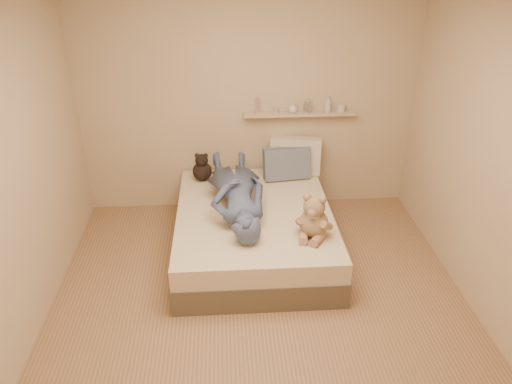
{
  "coord_description": "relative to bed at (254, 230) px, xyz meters",
  "views": [
    {
      "loc": [
        -0.26,
        -3.23,
        2.87
      ],
      "look_at": [
        0.0,
        0.65,
        0.8
      ],
      "focal_mm": 35.0,
      "sensor_mm": 36.0,
      "label": 1
    }
  ],
  "objects": [
    {
      "name": "wall_shelf",
      "position": [
        0.55,
        0.91,
        0.88
      ],
      "size": [
        1.2,
        0.12,
        0.03
      ],
      "primitive_type": "cube",
      "color": "tan",
      "rests_on": "wall_back"
    },
    {
      "name": "pillow_cream",
      "position": [
        0.51,
        0.83,
        0.43
      ],
      "size": [
        0.58,
        0.29,
        0.41
      ],
      "primitive_type": "cube",
      "rotation": [
        -0.08,
        0.0,
        -0.19
      ],
      "color": "beige",
      "rests_on": "bed"
    },
    {
      "name": "dark_plush",
      "position": [
        -0.51,
        0.69,
        0.36
      ],
      "size": [
        0.21,
        0.21,
        0.32
      ],
      "color": "black",
      "rests_on": "bed"
    },
    {
      "name": "person",
      "position": [
        -0.17,
        0.07,
        0.4
      ],
      "size": [
        0.68,
        1.53,
        0.35
      ],
      "primitive_type": "imported",
      "rotation": [
        0.0,
        0.0,
        3.23
      ],
      "color": "#46556F",
      "rests_on": "bed"
    },
    {
      "name": "game_console",
      "position": [
        -0.12,
        -0.57,
        0.37
      ],
      "size": [
        0.18,
        0.11,
        0.06
      ],
      "color": "#A9ABB0",
      "rests_on": "bed"
    },
    {
      "name": "teddy_bear",
      "position": [
        0.49,
        -0.49,
        0.4
      ],
      "size": [
        0.34,
        0.35,
        0.42
      ],
      "color": "#90764F",
      "rests_on": "bed"
    },
    {
      "name": "pillow_grey",
      "position": [
        0.4,
        0.69,
        0.4
      ],
      "size": [
        0.52,
        0.27,
        0.36
      ],
      "primitive_type": "cube",
      "rotation": [
        -0.21,
        0.0,
        0.12
      ],
      "color": "slate",
      "rests_on": "bed"
    },
    {
      "name": "shelf_bottles",
      "position": [
        0.64,
        0.91,
        0.96
      ],
      "size": [
        0.96,
        0.12,
        0.18
      ],
      "color": "white",
      "rests_on": "wall_shelf"
    },
    {
      "name": "bed",
      "position": [
        0.0,
        0.0,
        0.0
      ],
      "size": [
        1.5,
        1.9,
        0.45
      ],
      "color": "brown",
      "rests_on": "floor"
    },
    {
      "name": "room",
      "position": [
        0.0,
        -0.93,
        1.08
      ],
      "size": [
        3.8,
        3.8,
        3.8
      ],
      "color": "#956D4D",
      "rests_on": "ground"
    }
  ]
}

